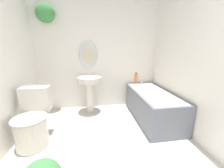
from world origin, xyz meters
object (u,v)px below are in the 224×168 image
object	(u,v)px
bathtub	(152,105)
pedestal_sink	(90,86)
shampoo_bottle	(136,78)
toilet	(33,123)

from	to	relation	value
bathtub	pedestal_sink	bearing A→B (deg)	158.18
shampoo_bottle	pedestal_sink	bearing A→B (deg)	-175.07
bathtub	shampoo_bottle	world-z (taller)	shampoo_bottle
toilet	bathtub	distance (m)	2.03
bathtub	shampoo_bottle	size ratio (longest dim) A/B	6.96
bathtub	toilet	bearing A→B (deg)	-168.01
pedestal_sink	shampoo_bottle	distance (m)	1.04
toilet	shampoo_bottle	world-z (taller)	shampoo_bottle
toilet	bathtub	bearing A→B (deg)	11.99
pedestal_sink	bathtub	bearing A→B (deg)	-21.82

